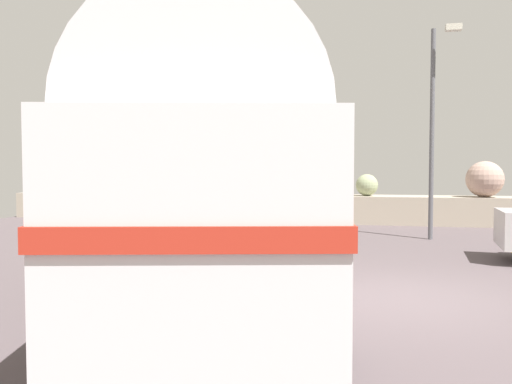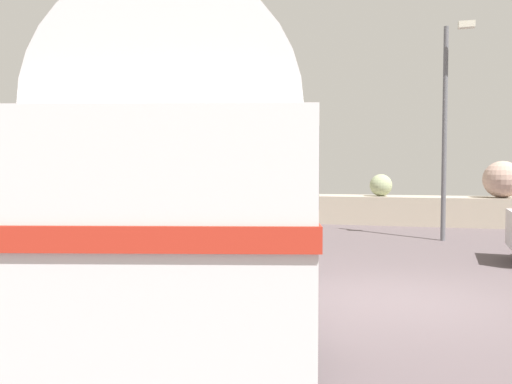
# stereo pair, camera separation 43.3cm
# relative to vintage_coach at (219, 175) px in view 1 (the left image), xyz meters

# --- Properties ---
(ground) EXTENTS (32.00, 26.00, 0.02)m
(ground) POSITION_rel_vintage_coach_xyz_m (2.94, 0.99, -2.04)
(ground) COLOR #564B4E
(breakwater) EXTENTS (31.36, 2.17, 2.49)m
(breakwater) POSITION_rel_vintage_coach_xyz_m (2.99, 12.79, -1.32)
(breakwater) COLOR #AA9D8A
(breakwater) RESTS_ON ground
(vintage_coach) EXTENTS (4.31, 8.90, 3.70)m
(vintage_coach) POSITION_rel_vintage_coach_xyz_m (0.00, 0.00, 0.00)
(vintage_coach) COLOR black
(vintage_coach) RESTS_ON ground
(lamp_post) EXTENTS (0.78, 0.60, 6.33)m
(lamp_post) POSITION_rel_vintage_coach_xyz_m (4.31, 8.30, 1.52)
(lamp_post) COLOR #5B5B60
(lamp_post) RESTS_ON ground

